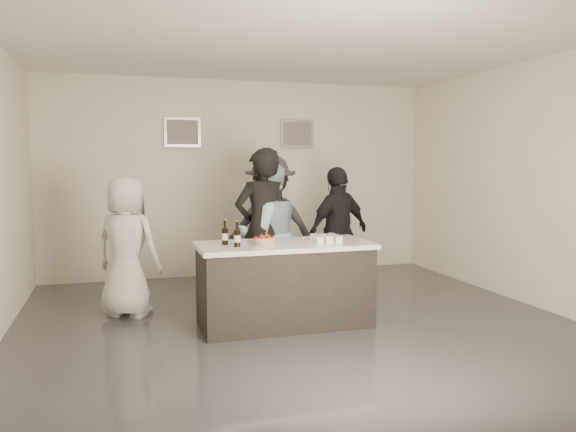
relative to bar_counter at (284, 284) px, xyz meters
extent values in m
plane|color=#3D3D42|center=(0.15, -0.13, -0.45)|extent=(6.00, 6.00, 0.00)
plane|color=white|center=(0.15, -0.13, 2.55)|extent=(6.00, 6.00, 0.00)
cube|color=silver|center=(0.15, 2.87, 1.05)|extent=(6.00, 0.04, 3.00)
cube|color=silver|center=(0.15, -3.13, 1.05)|extent=(6.00, 0.04, 3.00)
cube|color=silver|center=(3.15, -0.13, 1.05)|extent=(0.04, 6.00, 3.00)
cube|color=#B2B2B7|center=(-0.75, 2.84, 1.75)|extent=(0.54, 0.04, 0.44)
cube|color=#B2B2B7|center=(1.05, 2.84, 1.75)|extent=(0.54, 0.04, 0.44)
cube|color=white|center=(0.00, 0.00, 0.00)|extent=(1.86, 0.86, 0.90)
cylinder|color=orange|center=(-0.24, -0.09, 0.49)|extent=(0.23, 0.23, 0.07)
cylinder|color=black|center=(-0.63, 0.06, 0.58)|extent=(0.07, 0.07, 0.26)
cylinder|color=black|center=(-0.54, -0.13, 0.58)|extent=(0.07, 0.07, 0.26)
cube|color=orange|center=(0.45, -0.07, 0.49)|extent=(0.30, 0.30, 0.08)
cube|color=pink|center=(-0.25, -0.30, 0.45)|extent=(0.24, 0.08, 0.01)
imported|color=black|center=(-0.06, 0.72, 0.51)|extent=(0.79, 0.60, 1.93)
imported|color=#A0C4D1|center=(0.05, 0.85, 0.42)|extent=(0.95, 0.81, 1.74)
imported|color=silver|center=(-1.62, 0.87, 0.35)|extent=(0.94, 0.85, 1.61)
imported|color=black|center=(1.07, 1.11, 0.40)|extent=(1.08, 0.77, 1.70)
imported|color=#2F2D35|center=(0.26, 1.54, 0.47)|extent=(1.24, 0.76, 1.84)
camera|label=1|loc=(-1.69, -5.71, 1.33)|focal=35.00mm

